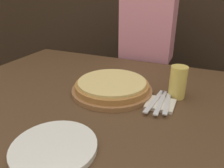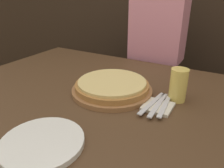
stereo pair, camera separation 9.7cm
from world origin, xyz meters
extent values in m
cube|color=#4C331E|center=(0.00, 0.00, 0.37)|extent=(1.48, 1.10, 0.74)
cylinder|color=#99663D|center=(0.02, 0.06, 0.75)|extent=(0.36, 0.36, 0.02)
cylinder|color=#A87038|center=(0.02, 0.06, 0.77)|extent=(0.33, 0.33, 0.02)
cylinder|color=#E0C175|center=(0.02, 0.06, 0.79)|extent=(0.30, 0.30, 0.01)
cylinder|color=#E5C65B|center=(0.29, 0.13, 0.81)|extent=(0.07, 0.07, 0.14)
cylinder|color=white|center=(0.29, 0.13, 0.87)|extent=(0.07, 0.07, 0.02)
cylinder|color=white|center=(0.01, -0.35, 0.75)|extent=(0.25, 0.25, 0.02)
cube|color=beige|center=(0.24, 0.03, 0.74)|extent=(0.11, 0.11, 0.01)
cube|color=silver|center=(0.22, 0.03, 0.75)|extent=(0.04, 0.21, 0.00)
cube|color=silver|center=(0.24, 0.03, 0.75)|extent=(0.02, 0.21, 0.00)
cube|color=silver|center=(0.27, 0.03, 0.75)|extent=(0.03, 0.18, 0.00)
cube|color=#33333D|center=(0.01, 0.69, 0.36)|extent=(0.27, 0.20, 0.72)
cube|color=pink|center=(0.01, 0.69, 0.93)|extent=(0.34, 0.20, 0.42)
camera|label=1|loc=(0.37, -0.75, 1.17)|focal=35.00mm
camera|label=2|loc=(0.45, -0.70, 1.17)|focal=35.00mm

